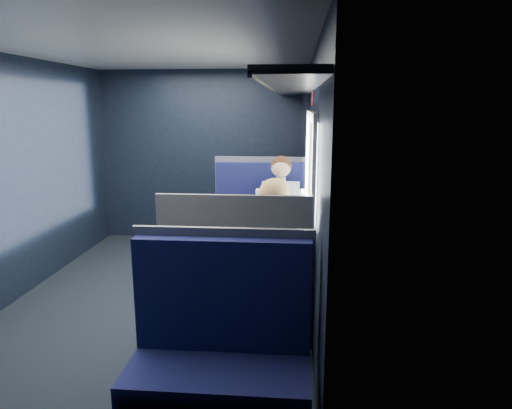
# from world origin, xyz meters

# --- Properties ---
(ground) EXTENTS (2.80, 4.20, 0.01)m
(ground) POSITION_xyz_m (0.00, 0.00, -0.01)
(ground) COLOR black
(room_shell) EXTENTS (3.00, 4.40, 2.40)m
(room_shell) POSITION_xyz_m (0.02, 0.00, 1.48)
(room_shell) COLOR black
(room_shell) RESTS_ON ground
(table) EXTENTS (0.62, 1.00, 0.74)m
(table) POSITION_xyz_m (1.03, 0.00, 0.66)
(table) COLOR #54565E
(table) RESTS_ON ground
(seat_bay_near) EXTENTS (1.04, 0.62, 1.26)m
(seat_bay_near) POSITION_xyz_m (0.84, 0.87, 0.42)
(seat_bay_near) COLOR #0D0F3C
(seat_bay_near) RESTS_ON ground
(seat_bay_far) EXTENTS (1.04, 0.62, 1.26)m
(seat_bay_far) POSITION_xyz_m (0.85, -0.87, 0.41)
(seat_bay_far) COLOR #0D0F3C
(seat_bay_far) RESTS_ON ground
(seat_row_front) EXTENTS (1.04, 0.51, 1.16)m
(seat_row_front) POSITION_xyz_m (0.85, 1.80, 0.41)
(seat_row_front) COLOR #0D0F3C
(seat_row_front) RESTS_ON ground
(seat_row_back) EXTENTS (1.04, 0.51, 1.16)m
(seat_row_back) POSITION_xyz_m (0.85, -1.80, 0.41)
(seat_row_back) COLOR #0D0F3C
(seat_row_back) RESTS_ON ground
(man) EXTENTS (0.53, 0.56, 1.32)m
(man) POSITION_xyz_m (1.10, 0.70, 0.72)
(man) COLOR black
(man) RESTS_ON ground
(woman) EXTENTS (0.53, 0.56, 1.32)m
(woman) POSITION_xyz_m (1.10, -0.71, 0.73)
(woman) COLOR black
(woman) RESTS_ON ground
(papers) EXTENTS (0.75, 0.89, 0.01)m
(papers) POSITION_xyz_m (1.03, -0.04, 0.74)
(papers) COLOR white
(papers) RESTS_ON table
(laptop) EXTENTS (0.34, 0.39, 0.25)m
(laptop) POSITION_xyz_m (1.22, -0.01, 0.81)
(laptop) COLOR silver
(laptop) RESTS_ON table
(bottle_small) EXTENTS (0.06, 0.06, 0.22)m
(bottle_small) POSITION_xyz_m (1.30, 0.29, 0.84)
(bottle_small) COLOR silver
(bottle_small) RESTS_ON table
(cup) EXTENTS (0.06, 0.06, 0.08)m
(cup) POSITION_xyz_m (1.33, 0.33, 0.78)
(cup) COLOR white
(cup) RESTS_ON table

